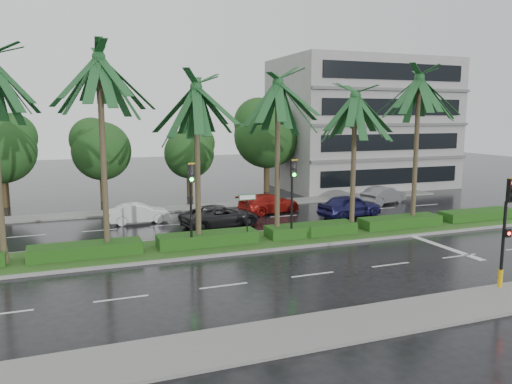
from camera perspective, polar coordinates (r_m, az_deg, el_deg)
name	(u,v)px	position (r m, az deg, el deg)	size (l,w,h in m)	color
ground	(268,246)	(26.22, 1.44, -6.24)	(120.00, 120.00, 0.00)	black
near_sidewalk	(385,319)	(17.69, 14.48, -13.85)	(40.00, 2.40, 0.12)	slate
far_sidewalk	(207,207)	(37.32, -5.58, -1.68)	(40.00, 2.00, 0.12)	slate
median	(261,241)	(27.10, 0.63, -5.57)	(36.00, 4.00, 0.15)	gray
hedge	(261,234)	(27.01, 0.63, -4.81)	(35.20, 1.40, 0.60)	#144112
lane_markings	(324,243)	(27.12, 7.76, -5.80)	(34.00, 13.06, 0.01)	silver
palm_row	(239,91)	(25.87, -1.99, 11.49)	(26.30, 4.20, 10.09)	#403225
signal_near	(506,228)	(21.45, 26.68, -3.69)	(0.34, 0.45, 4.36)	black
signal_median_left	(191,193)	(24.67, -7.43, -0.14)	(0.34, 0.42, 4.36)	black
signal_median_right	(293,188)	(26.48, 4.22, 0.51)	(0.34, 0.42, 4.36)	black
street_sign	(247,206)	(25.84, -1.00, -1.63)	(0.95, 0.09, 2.60)	black
bg_trees	(212,139)	(42.69, -5.03, 6.03)	(33.12, 5.78, 8.35)	#3C2D1B
building	(361,124)	(49.26, 11.95, 7.64)	(16.00, 10.00, 12.00)	gray
car_white	(139,213)	(32.53, -13.22, -2.38)	(3.85, 1.34, 1.27)	silver
car_darkgrey	(220,216)	(30.64, -4.10, -2.75)	(4.93, 2.27, 1.37)	#242326
car_red	(269,203)	(34.97, 1.51, -1.31)	(4.69, 1.91, 1.36)	#9F1611
car_blue	(350,206)	(34.08, 10.67, -1.57)	(4.53, 1.82, 1.54)	#1A194C
car_grey	(383,195)	(39.86, 14.36, -0.34)	(4.13, 1.44, 1.36)	slate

